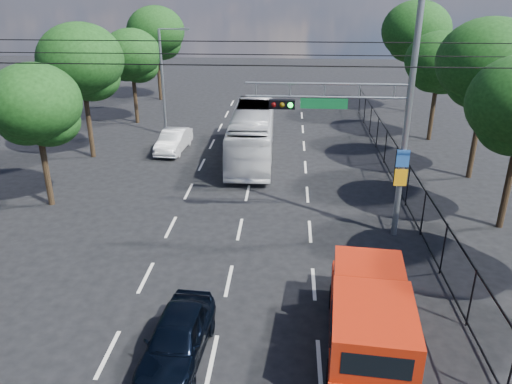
# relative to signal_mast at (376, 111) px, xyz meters

# --- Properties ---
(ground) EXTENTS (120.00, 120.00, 0.00)m
(ground) POSITION_rel_signal_mast_xyz_m (-5.28, -7.99, -5.24)
(ground) COLOR black
(ground) RESTS_ON ground
(lane_markings) EXTENTS (6.12, 38.00, 0.01)m
(lane_markings) POSITION_rel_signal_mast_xyz_m (-5.28, 6.01, -5.24)
(lane_markings) COLOR beige
(lane_markings) RESTS_ON ground
(signal_mast) EXTENTS (6.43, 0.39, 9.50)m
(signal_mast) POSITION_rel_signal_mast_xyz_m (0.00, 0.00, 0.00)
(signal_mast) COLOR slate
(signal_mast) RESTS_ON ground
(streetlight_left) EXTENTS (2.09, 0.22, 7.08)m
(streetlight_left) POSITION_rel_signal_mast_xyz_m (-11.62, 14.01, -1.30)
(streetlight_left) COLOR slate
(streetlight_left) RESTS_ON ground
(utility_wires) EXTENTS (22.00, 5.04, 0.74)m
(utility_wires) POSITION_rel_signal_mast_xyz_m (-5.28, 0.84, 1.99)
(utility_wires) COLOR black
(utility_wires) RESTS_ON ground
(fence_right) EXTENTS (0.06, 34.03, 2.00)m
(fence_right) POSITION_rel_signal_mast_xyz_m (2.32, 4.18, -4.21)
(fence_right) COLOR black
(fence_right) RESTS_ON ground
(tree_right_c) EXTENTS (5.10, 5.10, 8.29)m
(tree_right_c) POSITION_rel_signal_mast_xyz_m (6.53, 7.03, 0.49)
(tree_right_c) COLOR black
(tree_right_c) RESTS_ON ground
(tree_right_d) EXTENTS (4.32, 4.32, 7.02)m
(tree_right_d) POSITION_rel_signal_mast_xyz_m (6.13, 14.03, -0.39)
(tree_right_d) COLOR black
(tree_right_d) RESTS_ON ground
(tree_right_e) EXTENTS (5.28, 5.28, 8.58)m
(tree_right_e) POSITION_rel_signal_mast_xyz_m (6.33, 22.03, 0.69)
(tree_right_e) COLOR black
(tree_right_e) RESTS_ON ground
(tree_left_b) EXTENTS (4.08, 4.08, 6.63)m
(tree_left_b) POSITION_rel_signal_mast_xyz_m (-14.47, 2.03, -0.66)
(tree_left_b) COLOR black
(tree_left_b) RESTS_ON ground
(tree_left_c) EXTENTS (4.80, 4.80, 7.80)m
(tree_left_c) POSITION_rel_signal_mast_xyz_m (-15.07, 9.03, 0.15)
(tree_left_c) COLOR black
(tree_left_c) RESTS_ON ground
(tree_left_d) EXTENTS (4.20, 4.20, 6.83)m
(tree_left_d) POSITION_rel_signal_mast_xyz_m (-14.67, 17.03, -0.52)
(tree_left_d) COLOR black
(tree_left_d) RESTS_ON ground
(tree_left_e) EXTENTS (4.92, 4.92, 7.99)m
(tree_left_e) POSITION_rel_signal_mast_xyz_m (-14.87, 25.03, 0.29)
(tree_left_e) COLOR black
(tree_left_e) RESTS_ON ground
(red_pickup) EXTENTS (2.64, 6.06, 2.19)m
(red_pickup) POSITION_rel_signal_mast_xyz_m (-0.91, -7.25, -4.07)
(red_pickup) COLOR black
(red_pickup) RESTS_ON ground
(navy_hatchback) EXTENTS (1.85, 4.03, 1.34)m
(navy_hatchback) POSITION_rel_signal_mast_xyz_m (-6.24, -7.97, -4.57)
(navy_hatchback) COLOR black
(navy_hatchback) RESTS_ON ground
(white_bus) EXTENTS (2.63, 10.32, 2.86)m
(white_bus) POSITION_rel_signal_mast_xyz_m (-5.48, 9.59, -3.81)
(white_bus) COLOR silver
(white_bus) RESTS_ON ground
(white_van) EXTENTS (1.70, 4.13, 1.33)m
(white_van) POSITION_rel_signal_mast_xyz_m (-10.43, 10.44, -4.58)
(white_van) COLOR silver
(white_van) RESTS_ON ground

